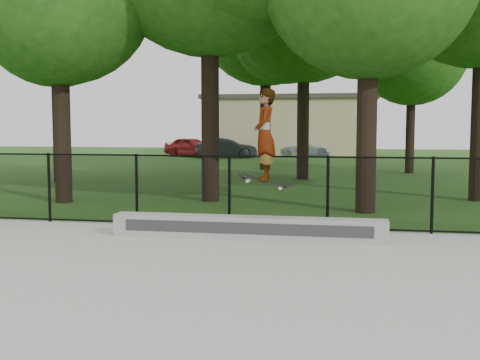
# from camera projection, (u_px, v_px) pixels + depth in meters

# --- Properties ---
(ground) EXTENTS (100.00, 100.00, 0.00)m
(ground) POSITION_uv_depth(u_px,v_px,m) (121.00, 322.00, 6.61)
(ground) COLOR #2B5417
(ground) RESTS_ON ground
(concrete_slab) EXTENTS (14.00, 12.00, 0.06)m
(concrete_slab) POSITION_uv_depth(u_px,v_px,m) (121.00, 319.00, 6.61)
(concrete_slab) COLOR #A2A19D
(concrete_slab) RESTS_ON ground
(grind_ledge) EXTENTS (5.08, 0.40, 0.42)m
(grind_ledge) POSITION_uv_depth(u_px,v_px,m) (247.00, 228.00, 11.08)
(grind_ledge) COLOR #989894
(grind_ledge) RESTS_ON concrete_slab
(car_a) EXTENTS (4.23, 2.97, 1.35)m
(car_a) POSITION_uv_depth(u_px,v_px,m) (191.00, 147.00, 41.17)
(car_a) COLOR maroon
(car_a) RESTS_ON ground
(car_b) EXTENTS (3.89, 2.53, 1.32)m
(car_b) POSITION_uv_depth(u_px,v_px,m) (226.00, 148.00, 39.65)
(car_b) COLOR black
(car_b) RESTS_ON ground
(car_c) EXTENTS (3.75, 1.72, 1.17)m
(car_c) POSITION_uv_depth(u_px,v_px,m) (305.00, 148.00, 41.64)
(car_c) COLOR #A9B2C0
(car_c) RESTS_ON ground
(skater_airborne) EXTENTS (0.82, 0.65, 1.84)m
(skater_airborne) POSITION_uv_depth(u_px,v_px,m) (265.00, 136.00, 10.86)
(skater_airborne) COLOR black
(skater_airborne) RESTS_ON ground
(chainlink_fence) EXTENTS (16.06, 0.06, 1.50)m
(chainlink_fence) POSITION_uv_depth(u_px,v_px,m) (229.00, 191.00, 12.31)
(chainlink_fence) COLOR black
(chainlink_fence) RESTS_ON concrete_slab
(distant_building) EXTENTS (12.40, 6.40, 4.30)m
(distant_building) POSITION_uv_depth(u_px,v_px,m) (291.00, 125.00, 43.97)
(distant_building) COLOR #C0B587
(distant_building) RESTS_ON ground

